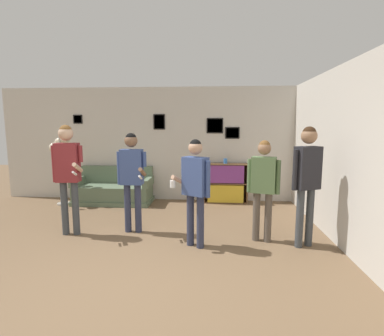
% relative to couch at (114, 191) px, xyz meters
% --- Properties ---
extents(ground_plane, '(20.00, 20.00, 0.00)m').
position_rel_couch_xyz_m(ground_plane, '(1.28, -3.65, -0.28)').
color(ground_plane, brown).
extents(wall_back, '(8.24, 0.08, 2.70)m').
position_rel_couch_xyz_m(wall_back, '(1.29, 0.42, 1.07)').
color(wall_back, beige).
rests_on(wall_back, ground_plane).
extents(wall_right, '(0.06, 6.45, 2.70)m').
position_rel_couch_xyz_m(wall_right, '(4.23, -1.63, 1.07)').
color(wall_right, beige).
rests_on(wall_right, ground_plane).
extents(couch, '(1.79, 0.80, 0.83)m').
position_rel_couch_xyz_m(couch, '(0.00, 0.00, 0.00)').
color(couch, '#5B7056').
rests_on(couch, ground_plane).
extents(bookshelf, '(1.01, 0.30, 0.92)m').
position_rel_couch_xyz_m(bookshelf, '(2.62, 0.20, 0.18)').
color(bookshelf, brown).
rests_on(bookshelf, ground_plane).
extents(floor_lamp, '(0.43, 0.46, 1.63)m').
position_rel_couch_xyz_m(floor_lamp, '(-1.12, -0.24, 1.02)').
color(floor_lamp, '#ADA89E').
rests_on(floor_lamp, ground_plane).
extents(person_player_foreground_left, '(0.52, 0.46, 1.81)m').
position_rel_couch_xyz_m(person_player_foreground_left, '(-0.03, -2.10, 0.85)').
color(person_player_foreground_left, '#3D4247').
rests_on(person_player_foreground_left, ground_plane).
extents(person_player_foreground_center, '(0.50, 0.46, 1.68)m').
position_rel_couch_xyz_m(person_player_foreground_center, '(0.97, -1.91, 0.75)').
color(person_player_foreground_center, '#2D334C').
rests_on(person_player_foreground_center, ground_plane).
extents(person_watcher_holding_cup, '(0.58, 0.36, 1.61)m').
position_rel_couch_xyz_m(person_watcher_holding_cup, '(2.06, -2.45, 0.70)').
color(person_watcher_holding_cup, '#2D334C').
rests_on(person_watcher_holding_cup, ground_plane).
extents(person_spectator_near_bookshelf, '(0.48, 0.29, 1.58)m').
position_rel_couch_xyz_m(person_spectator_near_bookshelf, '(3.09, -2.16, 0.68)').
color(person_spectator_near_bookshelf, brown).
rests_on(person_spectator_near_bookshelf, ground_plane).
extents(person_spectator_far_right, '(0.46, 0.33, 1.79)m').
position_rel_couch_xyz_m(person_spectator_far_right, '(3.69, -2.33, 0.83)').
color(person_spectator_far_right, '#3D4247').
rests_on(person_spectator_far_right, ground_plane).
extents(bottle_on_floor, '(0.06, 0.06, 0.29)m').
position_rel_couch_xyz_m(bottle_on_floor, '(-0.61, -0.64, -0.17)').
color(bottle_on_floor, brown).
rests_on(bottle_on_floor, ground_plane).
extents(drinking_cup, '(0.09, 0.09, 0.12)m').
position_rel_couch_xyz_m(drinking_cup, '(2.61, 0.20, 0.70)').
color(drinking_cup, blue).
rests_on(drinking_cup, bookshelf).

